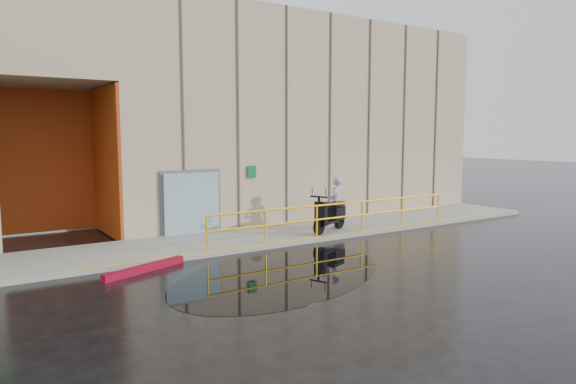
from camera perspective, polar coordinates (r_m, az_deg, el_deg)
name	(u,v)px	position (r m, az deg, el deg)	size (l,w,h in m)	color
ground	(283,280)	(12.17, -0.56, -9.77)	(120.00, 120.00, 0.00)	black
sidewalk	(310,230)	(17.97, 2.46, -4.27)	(20.00, 3.00, 0.15)	gray
building	(247,117)	(23.77, -4.54, 8.29)	(20.00, 10.17, 8.00)	tan
guardrail	(340,218)	(16.96, 5.81, -2.86)	(9.56, 0.06, 1.03)	yellow
person	(336,202)	(18.02, 5.35, -1.10)	(0.66, 0.43, 1.82)	#9E9FA3
scooter	(330,205)	(17.28, 4.71, -1.50)	(2.03, 1.36, 1.54)	black
red_curb	(145,268)	(13.34, -15.62, -8.17)	(2.40, 0.18, 0.18)	maroon
puddle	(281,274)	(12.69, -0.75, -9.09)	(6.60, 4.06, 0.01)	black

